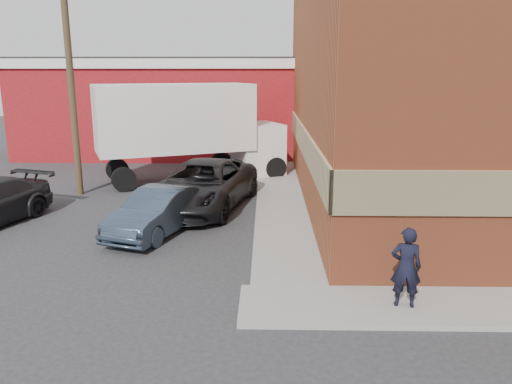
% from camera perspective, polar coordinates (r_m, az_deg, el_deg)
% --- Properties ---
extents(ground, '(90.00, 90.00, 0.00)m').
position_cam_1_polar(ground, '(11.60, 0.83, -11.12)').
color(ground, '#28282B').
rests_on(ground, ground).
extents(brick_building, '(14.25, 18.25, 9.36)m').
position_cam_1_polar(brick_building, '(21.28, 25.14, 11.91)').
color(brick_building, '#9F4729').
rests_on(brick_building, ground).
extents(sidewalk_west, '(1.80, 18.00, 0.12)m').
position_cam_1_polar(sidewalk_west, '(20.13, 2.71, -0.18)').
color(sidewalk_west, gray).
rests_on(sidewalk_west, ground).
extents(warehouse, '(16.30, 8.30, 5.60)m').
position_cam_1_polar(warehouse, '(31.20, -10.15, 9.66)').
color(warehouse, maroon).
rests_on(warehouse, ground).
extents(utility_pole, '(2.00, 0.26, 9.00)m').
position_cam_1_polar(utility_pole, '(20.95, -20.46, 12.49)').
color(utility_pole, '#4B3A25').
rests_on(utility_pole, ground).
extents(man, '(0.67, 0.50, 1.70)m').
position_cam_1_polar(man, '(10.73, 16.77, -8.22)').
color(man, black).
rests_on(man, sidewalk_south).
extents(sedan, '(2.71, 4.39, 1.37)m').
position_cam_1_polar(sedan, '(15.54, -11.18, -2.22)').
color(sedan, '#303F51').
rests_on(sedan, ground).
extents(suv_a, '(4.08, 6.61, 1.71)m').
position_cam_1_polar(suv_a, '(18.12, -6.11, 0.79)').
color(suv_a, black).
rests_on(suv_a, ground).
extents(box_truck, '(9.07, 5.80, 4.32)m').
position_cam_1_polar(box_truck, '(22.73, -7.17, 7.55)').
color(box_truck, white).
rests_on(box_truck, ground).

